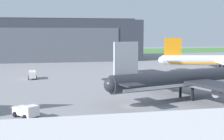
% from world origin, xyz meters
% --- Properties ---
extents(ground_plane, '(440.00, 440.00, 0.00)m').
position_xyz_m(ground_plane, '(0.00, 0.00, 0.00)').
color(ground_plane, gray).
extents(grass_field_strip, '(440.00, 56.00, 0.08)m').
position_xyz_m(grass_field_strip, '(0.00, 166.13, 0.04)').
color(grass_field_strip, '#49823D').
rests_on(grass_field_strip, ground_plane).
extents(maintenance_hangar, '(101.24, 40.37, 20.59)m').
position_xyz_m(maintenance_hangar, '(-21.20, 106.80, 9.84)').
color(maintenance_hangar, '#383D47').
rests_on(maintenance_hangar, ground_plane).
extents(airliner_near_left, '(38.82, 34.16, 11.76)m').
position_xyz_m(airliner_near_left, '(13.95, 4.26, 4.11)').
color(airliner_near_left, '#282B33').
rests_on(airliner_near_left, ground_plane).
extents(stair_truck, '(2.58, 4.92, 2.35)m').
position_xyz_m(stair_truck, '(-19.28, 38.28, 1.31)').
color(stair_truck, white).
rests_on(stair_truck, ground_plane).
extents(ops_van, '(4.44, 4.89, 2.08)m').
position_xyz_m(ops_van, '(-18.11, -3.88, 1.07)').
color(ops_van, white).
rests_on(ops_van, ground_plane).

